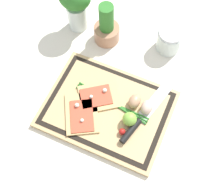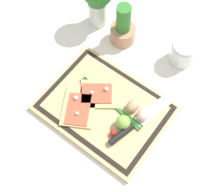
% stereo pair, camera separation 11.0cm
% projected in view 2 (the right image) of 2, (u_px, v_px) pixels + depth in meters
% --- Properties ---
extents(ground_plane, '(6.00, 6.00, 0.00)m').
position_uv_depth(ground_plane, '(105.00, 109.00, 1.12)').
color(ground_plane, silver).
extents(cutting_board, '(0.44, 0.33, 0.02)m').
position_uv_depth(cutting_board, '(105.00, 108.00, 1.11)').
color(cutting_board, tan).
rests_on(cutting_board, ground_plane).
extents(pizza_slice_near, '(0.17, 0.19, 0.02)m').
position_uv_depth(pizza_slice_near, '(79.00, 107.00, 1.09)').
color(pizza_slice_near, tan).
rests_on(pizza_slice_near, cutting_board).
extents(pizza_slice_far, '(0.18, 0.17, 0.02)m').
position_uv_depth(pizza_slice_far, '(99.00, 94.00, 1.11)').
color(pizza_slice_far, tan).
rests_on(pizza_slice_far, cutting_board).
extents(knife, '(0.10, 0.29, 0.02)m').
position_uv_depth(knife, '(132.00, 126.00, 1.06)').
color(knife, silver).
rests_on(knife, cutting_board).
extents(egg_brown, '(0.04, 0.05, 0.04)m').
position_uv_depth(egg_brown, '(133.00, 106.00, 1.08)').
color(egg_brown, tan).
rests_on(egg_brown, cutting_board).
extents(egg_pink, '(0.04, 0.05, 0.04)m').
position_uv_depth(egg_pink, '(143.00, 114.00, 1.06)').
color(egg_pink, beige).
rests_on(egg_pink, cutting_board).
extents(lime, '(0.05, 0.05, 0.05)m').
position_uv_depth(lime, '(123.00, 122.00, 1.05)').
color(lime, '#7FB742').
rests_on(lime, cutting_board).
extents(cherry_tomato_red, '(0.02, 0.02, 0.02)m').
position_uv_depth(cherry_tomato_red, '(113.00, 133.00, 1.04)').
color(cherry_tomato_red, red).
rests_on(cherry_tomato_red, cutting_board).
extents(scallion_bunch, '(0.28, 0.06, 0.01)m').
position_uv_depth(scallion_bunch, '(111.00, 103.00, 1.10)').
color(scallion_bunch, '#2D7528').
rests_on(scallion_bunch, cutting_board).
extents(herb_pot, '(0.10, 0.10, 0.18)m').
position_uv_depth(herb_pot, '(123.00, 29.00, 1.19)').
color(herb_pot, '#AD7A5B').
rests_on(herb_pot, ground_plane).
extents(sauce_jar, '(0.10, 0.10, 0.09)m').
position_uv_depth(sauce_jar, '(183.00, 53.00, 1.17)').
color(sauce_jar, silver).
rests_on(sauce_jar, ground_plane).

